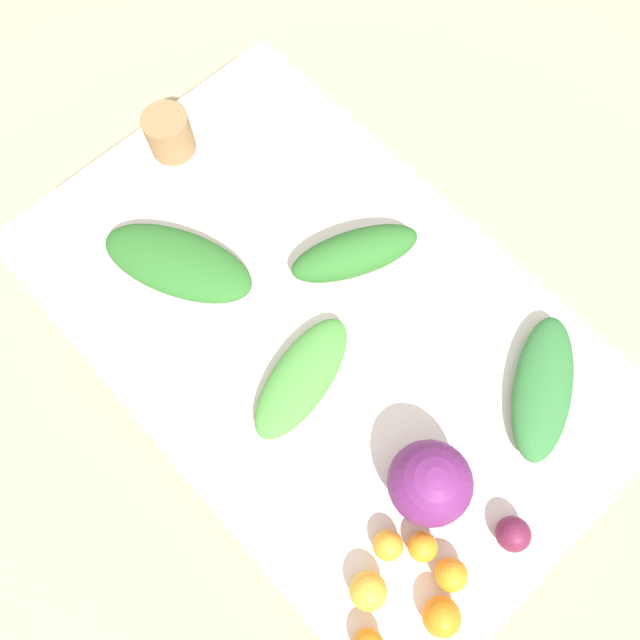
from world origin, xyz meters
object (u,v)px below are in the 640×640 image
(greens_bunch_kale, at_px, (355,253))
(beet_root, at_px, (513,534))
(orange_0, at_px, (368,591))
(cabbage_purple, at_px, (430,483))
(orange_5, at_px, (422,547))
(greens_bunch_dandelion, at_px, (302,377))
(greens_bunch_chard, at_px, (178,263))
(orange_2, at_px, (388,545))
(paper_bag, at_px, (169,134))
(orange_1, at_px, (441,617))
(orange_4, at_px, (451,575))
(greens_bunch_scallion, at_px, (543,387))

(greens_bunch_kale, bearing_deg, beet_root, 163.50)
(beet_root, relative_size, orange_0, 0.95)
(cabbage_purple, relative_size, orange_5, 2.80)
(greens_bunch_dandelion, relative_size, beet_root, 4.40)
(greens_bunch_chard, bearing_deg, orange_2, 174.04)
(greens_bunch_dandelion, xyz_separation_m, orange_5, (-0.44, 0.06, 0.00))
(cabbage_purple, relative_size, paper_bag, 1.49)
(cabbage_purple, bearing_deg, orange_1, 140.68)
(greens_bunch_chard, bearing_deg, greens_bunch_dandelion, -176.13)
(orange_0, relative_size, orange_4, 1.14)
(greens_bunch_scallion, height_order, orange_0, orange_0)
(greens_bunch_scallion, relative_size, orange_5, 5.45)
(greens_bunch_chard, height_order, orange_5, greens_bunch_chard)
(beet_root, bearing_deg, paper_bag, -3.88)
(orange_1, height_order, orange_4, orange_1)
(greens_bunch_chard, xyz_separation_m, orange_1, (-0.98, 0.10, 0.00))
(greens_bunch_kale, height_order, greens_bunch_dandelion, greens_bunch_kale)
(greens_bunch_scallion, relative_size, greens_bunch_chard, 0.90)
(beet_root, height_order, orange_4, beet_root)
(beet_root, xyz_separation_m, orange_4, (0.03, 0.15, -0.00))
(greens_bunch_dandelion, distance_m, orange_1, 0.58)
(greens_bunch_scallion, xyz_separation_m, orange_4, (-0.13, 0.44, -0.00))
(greens_bunch_kale, bearing_deg, greens_bunch_dandelion, 114.39)
(paper_bag, bearing_deg, orange_0, 161.14)
(paper_bag, distance_m, greens_bunch_chard, 0.36)
(orange_5, bearing_deg, orange_1, 149.64)
(greens_bunch_scallion, bearing_deg, orange_0, 93.19)
(orange_1, xyz_separation_m, orange_5, (0.12, -0.07, -0.01))
(orange_5, bearing_deg, paper_bag, -11.93)
(greens_bunch_dandelion, bearing_deg, orange_0, 154.28)
(greens_bunch_scallion, distance_m, orange_5, 0.45)
(paper_bag, xyz_separation_m, orange_5, (-1.15, 0.24, -0.03))
(greens_bunch_chard, distance_m, orange_1, 0.99)
(greens_bunch_scallion, bearing_deg, greens_bunch_chard, 27.08)
(cabbage_purple, xyz_separation_m, paper_bag, (1.07, -0.15, -0.03))
(paper_bag, distance_m, greens_bunch_dandelion, 0.73)
(orange_1, relative_size, orange_5, 1.24)
(greens_bunch_chard, bearing_deg, cabbage_purple, -175.40)
(greens_bunch_dandelion, bearing_deg, orange_1, 166.92)
(greens_bunch_scallion, height_order, greens_bunch_dandelion, greens_bunch_scallion)
(paper_bag, bearing_deg, greens_bunch_dandelion, 165.58)
(orange_0, distance_m, orange_4, 0.18)
(orange_0, bearing_deg, orange_5, -96.85)
(orange_5, bearing_deg, greens_bunch_scallion, -83.59)
(orange_5, bearing_deg, orange_4, -177.32)
(greens_bunch_chard, height_order, beet_root, greens_bunch_chard)
(paper_bag, distance_m, greens_bunch_scallion, 1.12)
(orange_0, bearing_deg, orange_4, -123.01)
(cabbage_purple, relative_size, beet_root, 2.41)
(greens_bunch_chard, bearing_deg, greens_bunch_scallion, -152.92)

